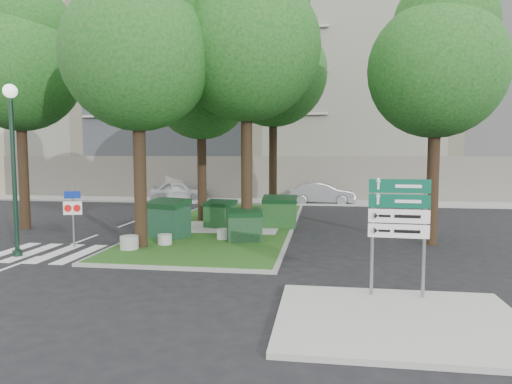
% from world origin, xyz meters
% --- Properties ---
extents(ground, '(120.00, 120.00, 0.00)m').
position_xyz_m(ground, '(0.00, 0.00, 0.00)').
color(ground, black).
rests_on(ground, ground).
extents(median_island, '(6.00, 16.00, 0.12)m').
position_xyz_m(median_island, '(0.50, 8.00, 0.06)').
color(median_island, '#1D4313').
rests_on(median_island, ground).
extents(median_kerb, '(6.30, 16.30, 0.10)m').
position_xyz_m(median_kerb, '(0.50, 8.00, 0.05)').
color(median_kerb, gray).
rests_on(median_kerb, ground).
extents(sidewalk_corner, '(5.00, 4.00, 0.12)m').
position_xyz_m(sidewalk_corner, '(6.50, -3.50, 0.06)').
color(sidewalk_corner, '#999993').
rests_on(sidewalk_corner, ground).
extents(building_sidewalk, '(42.00, 3.00, 0.12)m').
position_xyz_m(building_sidewalk, '(0.00, 18.50, 0.06)').
color(building_sidewalk, '#999993').
rests_on(building_sidewalk, ground).
extents(zebra_crossing, '(5.00, 3.00, 0.01)m').
position_xyz_m(zebra_crossing, '(-3.75, 1.50, 0.01)').
color(zebra_crossing, silver).
rests_on(zebra_crossing, ground).
extents(apartment_building, '(41.00, 12.00, 16.00)m').
position_xyz_m(apartment_building, '(0.00, 26.00, 8.00)').
color(apartment_building, '#C7B395').
rests_on(apartment_building, ground).
extents(tree_median_near_left, '(5.20, 5.20, 10.53)m').
position_xyz_m(tree_median_near_left, '(-1.41, 2.56, 7.32)').
color(tree_median_near_left, black).
rests_on(tree_median_near_left, ground).
extents(tree_median_near_right, '(5.60, 5.60, 11.46)m').
position_xyz_m(tree_median_near_right, '(2.09, 4.56, 7.99)').
color(tree_median_near_right, black).
rests_on(tree_median_near_right, ground).
extents(tree_median_mid, '(4.80, 4.80, 9.99)m').
position_xyz_m(tree_median_mid, '(-0.91, 9.06, 6.98)').
color(tree_median_mid, black).
rests_on(tree_median_mid, ground).
extents(tree_median_far, '(5.80, 5.80, 11.93)m').
position_xyz_m(tree_median_far, '(2.29, 12.06, 8.32)').
color(tree_median_far, black).
rests_on(tree_median_far, ground).
extents(tree_street_left, '(5.40, 5.40, 11.00)m').
position_xyz_m(tree_street_left, '(-8.41, 6.06, 7.65)').
color(tree_street_left, black).
rests_on(tree_street_left, ground).
extents(tree_street_right, '(5.00, 5.00, 10.06)m').
position_xyz_m(tree_street_right, '(9.09, 5.06, 6.98)').
color(tree_street_right, black).
rests_on(tree_street_right, ground).
extents(dumpster_a, '(1.91, 1.62, 1.51)m').
position_xyz_m(dumpster_a, '(-1.24, 4.54, 0.84)').
color(dumpster_a, '#0D321C').
rests_on(dumpster_a, median_island).
extents(dumpster_b, '(1.50, 1.21, 1.23)m').
position_xyz_m(dumpster_b, '(0.36, 7.05, 0.71)').
color(dumpster_b, '#124017').
rests_on(dumpster_b, median_island).
extents(dumpster_c, '(1.54, 1.27, 1.23)m').
position_xyz_m(dumpster_c, '(1.96, 4.11, 0.71)').
color(dumpster_c, black).
rests_on(dumpster_c, median_island).
extents(dumpster_d, '(1.55, 1.10, 1.42)m').
position_xyz_m(dumpster_d, '(3.00, 7.53, 0.80)').
color(dumpster_d, '#144013').
rests_on(dumpster_d, median_island).
extents(bollard_left, '(0.64, 0.64, 0.45)m').
position_xyz_m(bollard_left, '(-1.75, 2.03, 0.35)').
color(bollard_left, '#969692').
rests_on(bollard_left, median_island).
extents(bollard_right, '(0.55, 0.55, 0.39)m').
position_xyz_m(bollard_right, '(1.12, 4.32, 0.32)').
color(bollard_right, '#A6A7A1').
rests_on(bollard_right, median_island).
extents(bollard_mid, '(0.51, 0.51, 0.37)m').
position_xyz_m(bollard_mid, '(-0.80, 2.98, 0.30)').
color(bollard_mid, '#A0A19C').
rests_on(bollard_mid, median_island).
extents(litter_bin, '(0.36, 0.36, 0.63)m').
position_xyz_m(litter_bin, '(3.20, 10.19, 0.43)').
color(litter_bin, yellow).
rests_on(litter_bin, median_island).
extents(street_lamp, '(0.46, 0.46, 5.71)m').
position_xyz_m(street_lamp, '(-5.23, 0.91, 3.59)').
color(street_lamp, black).
rests_on(street_lamp, ground).
extents(traffic_sign_pole, '(0.65, 0.20, 2.21)m').
position_xyz_m(traffic_sign_pole, '(-4.12, 2.53, 1.42)').
color(traffic_sign_pole, slate).
rests_on(traffic_sign_pole, ground).
extents(directional_sign, '(1.38, 0.16, 2.75)m').
position_xyz_m(directional_sign, '(6.67, -2.00, 1.95)').
color(directional_sign, slate).
rests_on(directional_sign, sidewalk_corner).
extents(car_white, '(4.30, 2.12, 1.41)m').
position_xyz_m(car_white, '(-5.28, 18.65, 0.70)').
color(car_white, silver).
rests_on(car_white, ground).
extents(car_silver, '(4.55, 1.92, 1.46)m').
position_xyz_m(car_silver, '(4.82, 17.91, 0.73)').
color(car_silver, gray).
rests_on(car_silver, ground).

